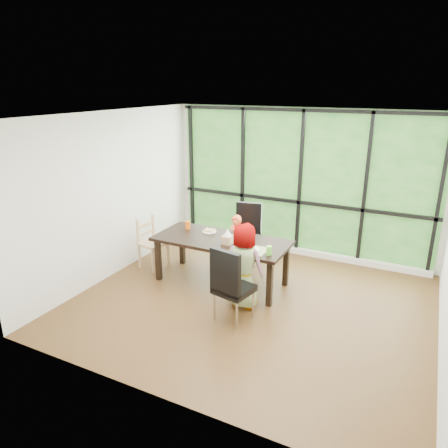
{
  "coord_description": "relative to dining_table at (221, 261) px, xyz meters",
  "views": [
    {
      "loc": [
        2.09,
        -5.11,
        3.1
      ],
      "look_at": [
        -0.61,
        0.3,
        1.05
      ],
      "focal_mm": 33.48,
      "sensor_mm": 36.0,
      "label": 1
    }
  ],
  "objects": [
    {
      "name": "window_mullions",
      "position": [
        0.71,
        1.79,
        0.98
      ],
      "size": [
        4.8,
        0.06,
        2.65
      ],
      "primitive_type": null,
      "color": "black",
      "rests_on": "back_wall"
    },
    {
      "name": "straw_pink",
      "position": [
        0.9,
        -0.25,
        0.55
      ],
      "size": [
        0.01,
        0.04,
        0.2
      ],
      "primitive_type": "cylinder",
      "rotation": [
        0.14,
        0.0,
        0.0
      ],
      "color": "pink",
      "rests_on": "green_cup"
    },
    {
      "name": "child_toddler",
      "position": [
        0.0,
        0.56,
        0.12
      ],
      "size": [
        0.4,
        0.31,
        0.98
      ],
      "primitive_type": "imported",
      "rotation": [
        0.0,
        0.0,
        -0.23
      ],
      "color": "#FF5A30",
      "rests_on": "ground"
    },
    {
      "name": "dining_table",
      "position": [
        0.0,
        0.0,
        0.0
      ],
      "size": [
        2.21,
        1.12,
        0.75
      ],
      "primitive_type": "cube",
      "rotation": [
        0.0,
        0.0,
        0.09
      ],
      "color": "black",
      "rests_on": "ground"
    },
    {
      "name": "plate_near",
      "position": [
        0.59,
        -0.19,
        0.38
      ],
      "size": [
        0.26,
        0.26,
        0.02
      ],
      "primitive_type": "cylinder",
      "color": "white",
      "rests_on": "dining_table"
    },
    {
      "name": "ground",
      "position": [
        0.71,
        -0.4,
        -0.38
      ],
      "size": [
        5.0,
        5.0,
        0.0
      ],
      "primitive_type": "plane",
      "color": "black",
      "rests_on": "ground"
    },
    {
      "name": "placemat",
      "position": [
        0.58,
        -0.2,
        0.38
      ],
      "size": [
        0.51,
        0.37,
        0.01
      ],
      "primitive_type": "cube",
      "color": "tan",
      "rests_on": "dining_table"
    },
    {
      "name": "chair_window_leather",
      "position": [
        0.05,
        0.89,
        0.17
      ],
      "size": [
        0.54,
        0.54,
        1.08
      ],
      "primitive_type": "cube",
      "rotation": [
        0.0,
        0.0,
        0.2
      ],
      "color": "black",
      "rests_on": "ground"
    },
    {
      "name": "green_cup",
      "position": [
        0.9,
        -0.25,
        0.44
      ],
      "size": [
        0.08,
        0.08,
        0.13
      ],
      "primitive_type": "cylinder",
      "color": "#66D739",
      "rests_on": "dining_table"
    },
    {
      "name": "tissue",
      "position": [
        0.18,
        -0.13,
        0.56
      ],
      "size": [
        0.12,
        0.12,
        0.11
      ],
      "primitive_type": "cone",
      "color": "white",
      "rests_on": "tissue_box"
    },
    {
      "name": "tissue_box",
      "position": [
        0.18,
        -0.13,
        0.44
      ],
      "size": [
        0.15,
        0.15,
        0.13
      ],
      "primitive_type": "cube",
      "color": "tan",
      "rests_on": "dining_table"
    },
    {
      "name": "child_older",
      "position": [
        0.63,
        -0.53,
        0.25
      ],
      "size": [
        0.63,
        0.43,
        1.26
      ],
      "primitive_type": "imported",
      "rotation": [
        0.0,
        0.0,
        3.09
      ],
      "color": "slate",
      "rests_on": "ground"
    },
    {
      "name": "chair_end_beech",
      "position": [
        -1.33,
        0.0,
        0.08
      ],
      "size": [
        0.47,
        0.49,
        0.9
      ],
      "primitive_type": "cube",
      "rotation": [
        0.0,
        0.0,
        1.38
      ],
      "color": "tan",
      "rests_on": "ground"
    },
    {
      "name": "back_wall",
      "position": [
        0.71,
        1.85,
        0.98
      ],
      "size": [
        5.0,
        0.0,
        5.0
      ],
      "primitive_type": "plane",
      "rotation": [
        1.57,
        0.0,
        0.0
      ],
      "color": "silver",
      "rests_on": "ground"
    },
    {
      "name": "orange_cup",
      "position": [
        -0.73,
        0.19,
        0.44
      ],
      "size": [
        0.09,
        0.09,
        0.13
      ],
      "primitive_type": "cylinder",
      "color": "#EE5F0E",
      "rests_on": "dining_table"
    },
    {
      "name": "foliage_backdrop",
      "position": [
        0.71,
        1.83,
        0.98
      ],
      "size": [
        4.8,
        0.02,
        2.65
      ],
      "primitive_type": "cube",
      "color": "#23501F",
      "rests_on": "back_wall"
    },
    {
      "name": "straw_white",
      "position": [
        -0.73,
        0.19,
        0.55
      ],
      "size": [
        0.01,
        0.04,
        0.2
      ],
      "primitive_type": "cylinder",
      "rotation": [
        0.14,
        0.0,
        0.0
      ],
      "color": "white",
      "rests_on": "orange_cup"
    },
    {
      "name": "plate_far",
      "position": [
        -0.33,
        0.21,
        0.38
      ],
      "size": [
        0.23,
        0.23,
        0.01
      ],
      "primitive_type": "cylinder",
      "color": "white",
      "rests_on": "dining_table"
    },
    {
      "name": "window_sill",
      "position": [
        0.71,
        1.75,
        -0.33
      ],
      "size": [
        4.8,
        0.12,
        0.1
      ],
      "primitive_type": "cube",
      "color": "silver",
      "rests_on": "ground"
    },
    {
      "name": "crepe_rolls_near",
      "position": [
        0.59,
        -0.19,
        0.41
      ],
      "size": [
        0.05,
        0.12,
        0.04
      ],
      "primitive_type": null,
      "color": "tan",
      "rests_on": "plate_near"
    },
    {
      "name": "chair_interior_leather",
      "position": [
        0.67,
        -0.93,
        0.17
      ],
      "size": [
        0.54,
        0.54,
        1.08
      ],
      "primitive_type": "cube",
      "rotation": [
        0.0,
        0.0,
        2.94
      ],
      "color": "black",
      "rests_on": "ground"
    },
    {
      "name": "crepe_rolls_far",
      "position": [
        -0.33,
        0.21,
        0.41
      ],
      "size": [
        0.2,
        0.12,
        0.04
      ],
      "primitive_type": null,
      "color": "tan",
      "rests_on": "plate_far"
    }
  ]
}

